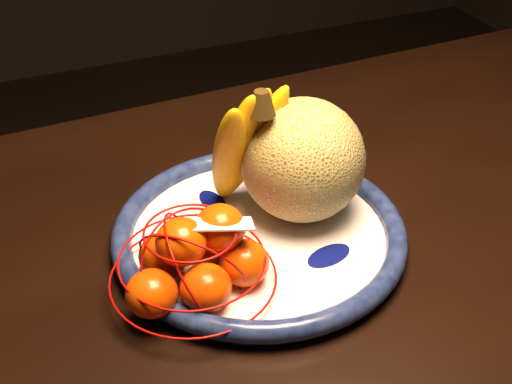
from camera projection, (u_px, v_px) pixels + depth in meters
name	position (u px, v px, depth m)	size (l,w,h in m)	color
dining_table	(300.00, 306.00, 0.89)	(1.52, 0.95, 0.74)	black
fruit_bowl	(259.00, 234.00, 0.86)	(0.36, 0.36, 0.03)	white
cantaloupe	(303.00, 160.00, 0.86)	(0.15, 0.15, 0.15)	olive
banana_bunch	(240.00, 142.00, 0.85)	(0.12, 0.12, 0.19)	#F5B503
mandarin_bag	(197.00, 260.00, 0.77)	(0.20, 0.20, 0.12)	#F64A09
price_tag	(220.00, 224.00, 0.75)	(0.07, 0.03, 0.00)	white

